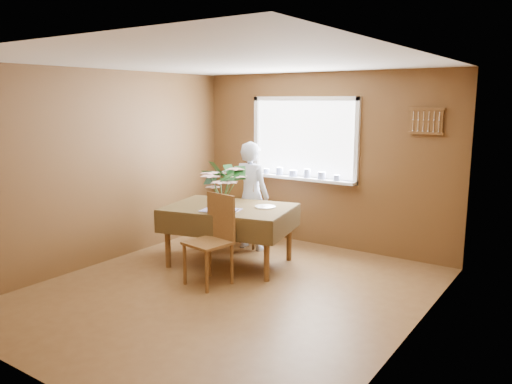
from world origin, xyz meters
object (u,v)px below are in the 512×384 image
Objects in this scene: chair_far at (248,209)px; flower_bouquet at (222,184)px; chair_near at (214,236)px; dining_table at (229,213)px; seated_woman at (251,196)px.

flower_bouquet reaches higher than chair_far.
chair_far is at bearing 119.32° from chair_near.
dining_table is at bearing 120.81° from chair_near.
chair_near is (0.53, -1.43, 0.01)m from chair_far.
chair_near is at bearing 105.23° from seated_woman.
seated_woman reaches higher than chair_far.
chair_far is 1.69× the size of flower_bouquet.
dining_table is 1.15× the size of seated_woman.
chair_far is 1.24m from flower_bouquet.
flower_bouquet is (0.37, -1.04, 0.55)m from chair_far.
dining_table is at bearing 100.64° from seated_woman.
flower_bouquet is (-0.17, 0.39, 0.54)m from chair_near.
flower_bouquet is at bearing -82.51° from dining_table.
chair_far is 1.53m from chair_near.
seated_woman is (-0.41, 1.35, 0.21)m from chair_near.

